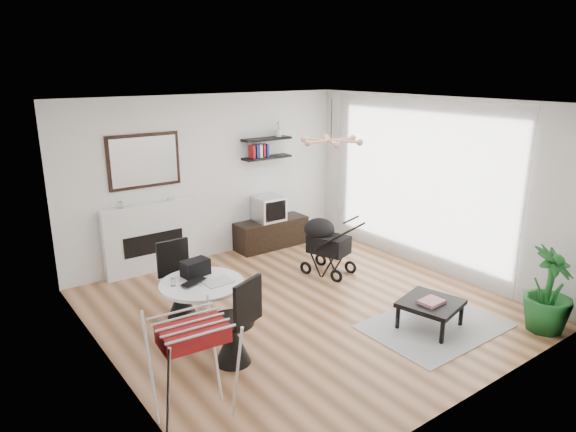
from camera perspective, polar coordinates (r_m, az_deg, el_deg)
floor at (r=7.00m, az=1.62°, el=-10.12°), size 5.00×5.00×0.00m
ceiling at (r=6.29m, az=1.82°, el=12.52°), size 5.00×5.00×0.00m
wall_back at (r=8.57m, az=-8.65°, el=4.22°), size 5.00×0.00×5.00m
wall_left at (r=5.42m, az=-19.68°, el=-3.68°), size 0.00×5.00×5.00m
wall_right at (r=8.25m, az=15.57°, el=3.34°), size 0.00×5.00×5.00m
sheer_curtain at (r=8.29m, az=14.06°, el=3.52°), size 0.04×3.60×2.60m
fireplace at (r=8.23m, az=-14.98°, el=-1.44°), size 1.50×0.17×2.16m
shelf_lower at (r=8.93m, az=-2.37°, el=6.52°), size 0.90×0.25×0.04m
shelf_upper at (r=8.88m, az=-2.39°, el=8.56°), size 0.90×0.25×0.04m
pendant_lamp at (r=7.02m, az=4.80°, el=8.35°), size 0.90×0.90×0.10m
tv_console at (r=9.17m, az=-1.87°, el=-1.92°), size 1.33×0.47×0.50m
crt_tv at (r=9.01m, az=-2.13°, el=0.83°), size 0.49×0.43×0.43m
dining_table at (r=6.15m, az=-9.48°, el=-9.36°), size 0.98×0.98×0.72m
laptop at (r=6.00m, az=-10.10°, el=-7.39°), size 0.39×0.33×0.03m
black_bag at (r=6.22m, az=-10.25°, el=-5.67°), size 0.35×0.24×0.19m
newspaper at (r=6.03m, az=-7.81°, el=-7.23°), size 0.33×0.27×0.01m
drinking_glass at (r=6.01m, az=-12.64°, el=-7.17°), size 0.05×0.05×0.09m
chair_far at (r=6.79m, az=-11.84°, el=-8.45°), size 0.47×0.47×0.98m
chair_near at (r=5.70m, az=-6.01°, el=-13.13°), size 0.53×0.55×1.02m
drying_rack at (r=4.84m, az=-10.49°, el=-16.28°), size 0.72×0.68×1.01m
stroller at (r=7.99m, az=4.21°, el=-3.49°), size 0.69×0.87×0.97m
rug at (r=6.78m, az=15.97°, el=-11.66°), size 1.70×1.22×0.01m
coffee_table at (r=6.60m, az=15.57°, el=-9.42°), size 0.81×0.81×0.34m
magazines at (r=6.53m, az=15.65°, el=-9.16°), size 0.29×0.24×0.04m
potted_plant at (r=6.98m, az=27.01°, el=-7.36°), size 0.70×0.70×1.05m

